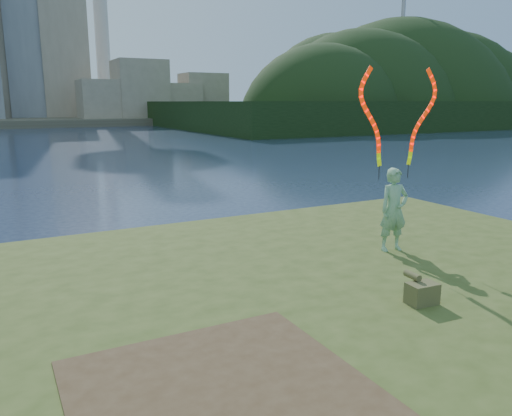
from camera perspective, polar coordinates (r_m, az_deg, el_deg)
ground at (r=9.70m, az=0.32°, el=-11.94°), size 320.00×320.00×0.00m
grassy_knoll at (r=7.81m, az=8.60°, el=-15.59°), size 20.00×18.00×0.80m
dirt_patch at (r=5.92m, az=-4.11°, el=-19.94°), size 3.20×3.00×0.02m
far_shore at (r=102.95m, az=-25.83°, el=9.00°), size 320.00×40.00×1.20m
wooded_hill at (r=93.12m, az=15.61°, el=9.28°), size 78.00×50.00×63.00m
woman_with_ribbons at (r=10.93m, az=15.56°, el=2.39°), size 2.09×0.55×4.15m
canvas_bag at (r=8.44m, az=18.37°, el=-9.12°), size 0.50×0.56×0.45m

